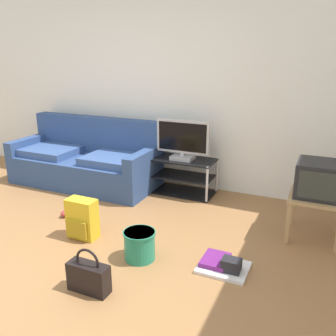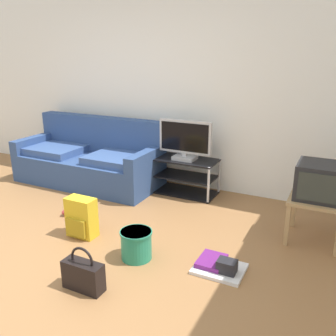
# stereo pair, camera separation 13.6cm
# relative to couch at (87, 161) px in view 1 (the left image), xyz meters

# --- Properties ---
(ground_plane) EXTENTS (9.00, 9.80, 0.02)m
(ground_plane) POSITION_rel_couch_xyz_m (0.82, -1.90, -0.33)
(ground_plane) COLOR olive
(wall_back) EXTENTS (9.00, 0.10, 2.70)m
(wall_back) POSITION_rel_couch_xyz_m (0.82, 0.55, 1.03)
(wall_back) COLOR white
(wall_back) RESTS_ON ground_plane
(couch) EXTENTS (2.06, 0.88, 0.90)m
(couch) POSITION_rel_couch_xyz_m (0.00, 0.00, 0.00)
(couch) COLOR navy
(couch) RESTS_ON ground_plane
(tv_stand) EXTENTS (0.83, 0.43, 0.47)m
(tv_stand) POSITION_rel_couch_xyz_m (1.39, 0.20, -0.09)
(tv_stand) COLOR black
(tv_stand) RESTS_ON ground_plane
(flat_tv) EXTENTS (0.71, 0.22, 0.51)m
(flat_tv) POSITION_rel_couch_xyz_m (1.39, 0.17, 0.40)
(flat_tv) COLOR #B2B2B7
(flat_tv) RESTS_ON tv_stand
(side_table) EXTENTS (0.51, 0.51, 0.45)m
(side_table) POSITION_rel_couch_xyz_m (3.05, -0.40, 0.06)
(side_table) COLOR tan
(side_table) RESTS_ON ground_plane
(crt_tv) EXTENTS (0.43, 0.43, 0.34)m
(crt_tv) POSITION_rel_couch_xyz_m (3.05, -0.39, 0.30)
(crt_tv) COLOR #232326
(crt_tv) RESTS_ON side_table
(backpack) EXTENTS (0.30, 0.23, 0.41)m
(backpack) POSITION_rel_couch_xyz_m (0.94, -1.36, -0.12)
(backpack) COLOR gold
(backpack) RESTS_ON ground_plane
(handbag) EXTENTS (0.34, 0.13, 0.37)m
(handbag) POSITION_rel_couch_xyz_m (1.52, -2.05, -0.19)
(handbag) COLOR black
(handbag) RESTS_ON ground_plane
(cleaning_bucket) EXTENTS (0.29, 0.29, 0.27)m
(cleaning_bucket) POSITION_rel_couch_xyz_m (1.65, -1.47, -0.18)
(cleaning_bucket) COLOR #238466
(cleaning_bucket) RESTS_ON ground_plane
(sneakers_pair) EXTENTS (0.39, 0.28, 0.09)m
(sneakers_pair) POSITION_rel_couch_xyz_m (0.58, -0.99, -0.28)
(sneakers_pair) COLOR #993333
(sneakers_pair) RESTS_ON ground_plane
(floor_tray) EXTENTS (0.42, 0.34, 0.14)m
(floor_tray) POSITION_rel_couch_xyz_m (2.39, -1.33, -0.28)
(floor_tray) COLOR silver
(floor_tray) RESTS_ON ground_plane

